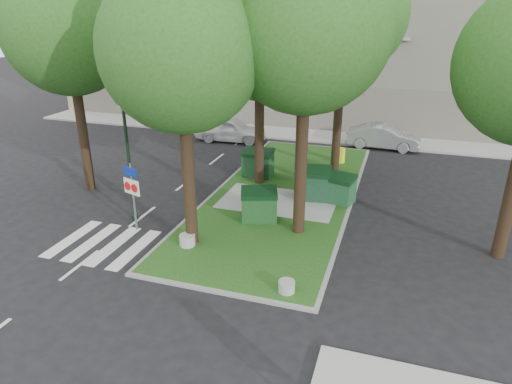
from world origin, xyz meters
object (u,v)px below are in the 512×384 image
at_px(dumpster_c, 313,184).
at_px(bollard_mid, 257,214).
at_px(tree_median_mid, 262,34).
at_px(bollard_left, 187,240).
at_px(traffic_sign_pole, 132,188).
at_px(car_silver, 384,137).
at_px(tree_median_near_left, 184,34).
at_px(dumpster_b, 259,205).
at_px(street_lamp, 127,146).
at_px(litter_bin, 341,155).
at_px(bollard_right, 287,286).
at_px(dumpster_a, 258,163).
at_px(tree_median_far, 348,0).
at_px(tree_median_near_right, 310,10).
at_px(car_white, 231,129).
at_px(tree_street_left, 68,17).
at_px(dumpster_d, 338,189).

height_order(dumpster_c, bollard_mid, dumpster_c).
bearing_deg(tree_median_mid, bollard_mid, -74.87).
relative_size(dumpster_c, bollard_left, 2.99).
relative_size(traffic_sign_pole, car_silver, 0.63).
bearing_deg(tree_median_near_left, car_silver, 68.45).
distance_m(dumpster_b, street_lamp, 5.60).
bearing_deg(bollard_mid, bollard_left, -121.52).
bearing_deg(litter_bin, bollard_left, -109.24).
height_order(tree_median_mid, bollard_right, tree_median_mid).
bearing_deg(dumpster_a, tree_median_far, 31.15).
xyz_separation_m(litter_bin, street_lamp, (-6.97, -9.59, 2.60)).
relative_size(bollard_left, bollard_right, 1.13).
height_order(tree_median_far, dumpster_b, tree_median_far).
bearing_deg(tree_median_near_right, tree_median_mid, 123.69).
relative_size(dumpster_a, traffic_sign_pole, 0.55).
bearing_deg(tree_median_mid, tree_median_near_right, -56.31).
xyz_separation_m(dumpster_b, car_silver, (4.08, 12.13, -0.04)).
relative_size(tree_median_mid, bollard_left, 17.66).
bearing_deg(bollard_left, tree_median_mid, 84.76).
height_order(litter_bin, traffic_sign_pole, traffic_sign_pole).
height_order(tree_median_near_left, traffic_sign_pole, tree_median_near_left).
bearing_deg(car_white, bollard_mid, -156.79).
bearing_deg(tree_median_near_right, street_lamp, -172.62).
distance_m(tree_median_near_right, street_lamp, 8.35).
distance_m(dumpster_c, traffic_sign_pole, 7.78).
bearing_deg(dumpster_a, dumpster_b, -72.02).
distance_m(tree_median_near_left, bollard_right, 8.33).
distance_m(tree_median_near_right, car_silver, 14.70).
height_order(dumpster_b, litter_bin, dumpster_b).
xyz_separation_m(bollard_left, car_white, (-3.52, 13.58, 0.45)).
bearing_deg(bollard_mid, traffic_sign_pole, -153.98).
distance_m(bollard_left, car_white, 14.04).
distance_m(tree_median_near_right, tree_median_mid, 5.50).
xyz_separation_m(tree_median_near_left, bollard_mid, (1.60, 2.44, -6.98)).
xyz_separation_m(tree_street_left, dumpster_d, (11.41, 1.72, -6.92)).
relative_size(tree_street_left, dumpster_b, 6.57).
height_order(dumpster_b, bollard_mid, dumpster_b).
bearing_deg(tree_median_far, car_white, 153.27).
bearing_deg(tree_street_left, litter_bin, 33.90).
bearing_deg(car_silver, bollard_left, 161.52).
relative_size(dumpster_b, traffic_sign_pole, 0.61).
distance_m(tree_median_near_right, traffic_sign_pole, 8.93).
bearing_deg(tree_median_mid, car_silver, 56.93).
bearing_deg(dumpster_a, litter_bin, 42.82).
bearing_deg(tree_street_left, dumpster_b, -6.93).
distance_m(tree_median_near_left, dumpster_d, 9.49).
bearing_deg(dumpster_b, dumpster_c, 41.58).
bearing_deg(bollard_right, bollard_mid, 117.88).
bearing_deg(tree_median_near_left, tree_median_far, 68.72).
relative_size(tree_median_near_left, street_lamp, 2.12).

